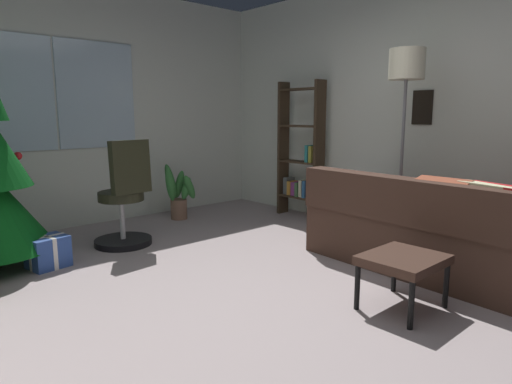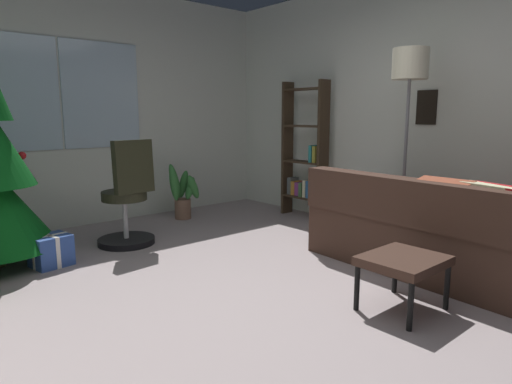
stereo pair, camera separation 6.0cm
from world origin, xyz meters
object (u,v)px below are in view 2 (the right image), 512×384
(couch, at_px, (458,236))
(gift_box_blue, at_px, (51,251))
(floor_lamp, at_px, (409,81))
(potted_plant, at_px, (182,193))
(office_chair, at_px, (128,204))
(bookshelf, at_px, (305,159))
(footstool, at_px, (403,264))

(couch, bearing_deg, gift_box_blue, 137.27)
(couch, distance_m, floor_lamp, 1.48)
(floor_lamp, xyz_separation_m, potted_plant, (-0.96, 2.45, -1.26))
(couch, xyz_separation_m, gift_box_blue, (-2.53, 2.34, -0.16))
(gift_box_blue, bearing_deg, office_chair, 10.34)
(floor_lamp, bearing_deg, potted_plant, 111.49)
(couch, xyz_separation_m, office_chair, (-1.75, 2.48, 0.13))
(couch, height_order, floor_lamp, floor_lamp)
(office_chair, bearing_deg, potted_plant, 31.67)
(office_chair, relative_size, floor_lamp, 0.56)
(potted_plant, bearing_deg, gift_box_blue, -156.87)
(couch, relative_size, office_chair, 1.99)
(bookshelf, bearing_deg, gift_box_blue, 177.27)
(floor_lamp, bearing_deg, bookshelf, 80.15)
(potted_plant, bearing_deg, bookshelf, -36.65)
(gift_box_blue, height_order, potted_plant, potted_plant)
(office_chair, bearing_deg, floor_lamp, -42.60)
(footstool, bearing_deg, floor_lamp, 31.40)
(couch, bearing_deg, footstool, -173.40)
(couch, bearing_deg, potted_plant, 103.25)
(gift_box_blue, bearing_deg, floor_lamp, -31.22)
(footstool, bearing_deg, potted_plant, 84.21)
(couch, relative_size, floor_lamp, 1.11)
(bookshelf, relative_size, potted_plant, 2.40)
(gift_box_blue, xyz_separation_m, office_chair, (0.79, 0.14, 0.28))
(gift_box_blue, xyz_separation_m, bookshelf, (3.03, -0.14, 0.61))
(office_chair, xyz_separation_m, bookshelf, (2.24, -0.29, 0.32))
(footstool, height_order, bookshelf, bookshelf)
(footstool, height_order, office_chair, office_chair)
(couch, bearing_deg, floor_lamp, 70.86)
(bookshelf, bearing_deg, floor_lamp, -99.85)
(office_chair, distance_m, floor_lamp, 2.93)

